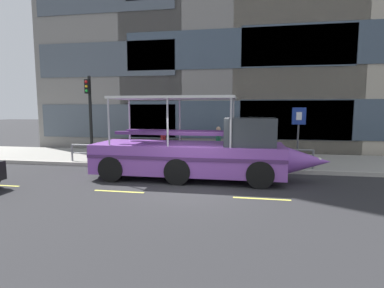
{
  "coord_description": "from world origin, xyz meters",
  "views": [
    {
      "loc": [
        1.85,
        -10.4,
        2.84
      ],
      "look_at": [
        -0.44,
        2.42,
        1.3
      ],
      "focal_mm": 28.12,
      "sensor_mm": 36.0,
      "label": 1
    }
  ],
  "objects_px": {
    "pedestrian_mid_left": "(218,140)",
    "pedestrian_near_bow": "(264,141)",
    "parking_sign": "(298,127)",
    "duck_tour_boat": "(201,153)",
    "pedestrian_mid_right": "(163,141)",
    "traffic_light_pole": "(90,109)"
  },
  "relations": [
    {
      "from": "pedestrian_mid_left",
      "to": "pedestrian_near_bow",
      "type": "bearing_deg",
      "value": -3.38
    },
    {
      "from": "parking_sign",
      "to": "pedestrian_mid_left",
      "type": "relative_size",
      "value": 1.56
    },
    {
      "from": "duck_tour_boat",
      "to": "pedestrian_mid_right",
      "type": "xyz_separation_m",
      "value": [
        -2.53,
        3.4,
        0.04
      ]
    },
    {
      "from": "traffic_light_pole",
      "to": "pedestrian_near_bow",
      "type": "bearing_deg",
      "value": 5.17
    },
    {
      "from": "duck_tour_boat",
      "to": "pedestrian_mid_right",
      "type": "distance_m",
      "value": 4.24
    },
    {
      "from": "pedestrian_near_bow",
      "to": "pedestrian_mid_left",
      "type": "height_order",
      "value": "pedestrian_near_bow"
    },
    {
      "from": "parking_sign",
      "to": "duck_tour_boat",
      "type": "bearing_deg",
      "value": -150.19
    },
    {
      "from": "duck_tour_boat",
      "to": "pedestrian_mid_right",
      "type": "bearing_deg",
      "value": 126.71
    },
    {
      "from": "duck_tour_boat",
      "to": "pedestrian_mid_right",
      "type": "height_order",
      "value": "duck_tour_boat"
    },
    {
      "from": "traffic_light_pole",
      "to": "duck_tour_boat",
      "type": "distance_m",
      "value": 6.96
    },
    {
      "from": "duck_tour_boat",
      "to": "pedestrian_near_bow",
      "type": "bearing_deg",
      "value": 51.81
    },
    {
      "from": "duck_tour_boat",
      "to": "pedestrian_near_bow",
      "type": "height_order",
      "value": "duck_tour_boat"
    },
    {
      "from": "traffic_light_pole",
      "to": "pedestrian_mid_right",
      "type": "relative_size",
      "value": 2.78
    },
    {
      "from": "pedestrian_mid_left",
      "to": "traffic_light_pole",
      "type": "bearing_deg",
      "value": -171.86
    },
    {
      "from": "pedestrian_mid_left",
      "to": "pedestrian_mid_right",
      "type": "relative_size",
      "value": 1.12
    },
    {
      "from": "duck_tour_boat",
      "to": "pedestrian_mid_left",
      "type": "xyz_separation_m",
      "value": [
        0.37,
        3.54,
        0.15
      ]
    },
    {
      "from": "pedestrian_mid_right",
      "to": "parking_sign",
      "type": "bearing_deg",
      "value": -9.04
    },
    {
      "from": "duck_tour_boat",
      "to": "pedestrian_near_bow",
      "type": "xyz_separation_m",
      "value": [
        2.68,
        3.41,
        0.16
      ]
    },
    {
      "from": "duck_tour_boat",
      "to": "pedestrian_near_bow",
      "type": "relative_size",
      "value": 5.36
    },
    {
      "from": "traffic_light_pole",
      "to": "pedestrian_mid_left",
      "type": "distance_m",
      "value": 6.84
    },
    {
      "from": "parking_sign",
      "to": "duck_tour_boat",
      "type": "relative_size",
      "value": 0.29
    },
    {
      "from": "traffic_light_pole",
      "to": "parking_sign",
      "type": "height_order",
      "value": "traffic_light_pole"
    }
  ]
}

